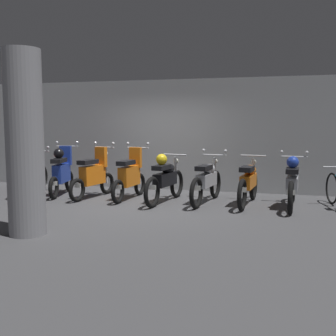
{
  "coord_description": "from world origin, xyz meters",
  "views": [
    {
      "loc": [
        2.79,
        -8.18,
        1.74
      ],
      "look_at": [
        0.48,
        0.44,
        0.75
      ],
      "focal_mm": 43.43,
      "sensor_mm": 36.0,
      "label": 1
    }
  ],
  "objects_px": {
    "motorbike_slot_1": "(62,172)",
    "motorbike_slot_2": "(94,175)",
    "motorbike_slot_0": "(30,172)",
    "motorbike_slot_7": "(292,182)",
    "motorbike_slot_5": "(207,181)",
    "motorbike_slot_6": "(248,182)",
    "motorbike_slot_4": "(165,179)",
    "support_pillar": "(25,144)",
    "motorbike_slot_3": "(130,176)"
  },
  "relations": [
    {
      "from": "motorbike_slot_0",
      "to": "motorbike_slot_7",
      "type": "height_order",
      "value": "same"
    },
    {
      "from": "motorbike_slot_1",
      "to": "motorbike_slot_6",
      "type": "bearing_deg",
      "value": -0.97
    },
    {
      "from": "motorbike_slot_0",
      "to": "support_pillar",
      "type": "relative_size",
      "value": 0.68
    },
    {
      "from": "motorbike_slot_2",
      "to": "motorbike_slot_5",
      "type": "xyz_separation_m",
      "value": [
        2.67,
        0.04,
        -0.04
      ]
    },
    {
      "from": "motorbike_slot_4",
      "to": "motorbike_slot_6",
      "type": "distance_m",
      "value": 1.79
    },
    {
      "from": "motorbike_slot_0",
      "to": "motorbike_slot_3",
      "type": "height_order",
      "value": "motorbike_slot_3"
    },
    {
      "from": "motorbike_slot_4",
      "to": "support_pillar",
      "type": "distance_m",
      "value": 3.48
    },
    {
      "from": "motorbike_slot_2",
      "to": "motorbike_slot_6",
      "type": "bearing_deg",
      "value": 0.97
    },
    {
      "from": "motorbike_slot_3",
      "to": "motorbike_slot_6",
      "type": "distance_m",
      "value": 2.67
    },
    {
      "from": "motorbike_slot_5",
      "to": "motorbike_slot_1",
      "type": "bearing_deg",
      "value": 178.39
    },
    {
      "from": "motorbike_slot_1",
      "to": "motorbike_slot_3",
      "type": "distance_m",
      "value": 1.79
    },
    {
      "from": "motorbike_slot_2",
      "to": "motorbike_slot_6",
      "type": "relative_size",
      "value": 0.85
    },
    {
      "from": "motorbike_slot_2",
      "to": "motorbike_slot_3",
      "type": "distance_m",
      "value": 0.89
    },
    {
      "from": "motorbike_slot_5",
      "to": "motorbike_slot_6",
      "type": "height_order",
      "value": "motorbike_slot_5"
    },
    {
      "from": "motorbike_slot_4",
      "to": "motorbike_slot_6",
      "type": "height_order",
      "value": "motorbike_slot_4"
    },
    {
      "from": "motorbike_slot_3",
      "to": "motorbike_slot_6",
      "type": "relative_size",
      "value": 0.86
    },
    {
      "from": "motorbike_slot_3",
      "to": "motorbike_slot_4",
      "type": "xyz_separation_m",
      "value": [
        0.89,
        -0.18,
        -0.0
      ]
    },
    {
      "from": "motorbike_slot_0",
      "to": "motorbike_slot_4",
      "type": "height_order",
      "value": "motorbike_slot_0"
    },
    {
      "from": "motorbike_slot_6",
      "to": "motorbike_slot_7",
      "type": "distance_m",
      "value": 0.89
    },
    {
      "from": "motorbike_slot_6",
      "to": "motorbike_slot_7",
      "type": "height_order",
      "value": "motorbike_slot_7"
    },
    {
      "from": "motorbike_slot_3",
      "to": "motorbike_slot_4",
      "type": "bearing_deg",
      "value": -11.29
    },
    {
      "from": "motorbike_slot_4",
      "to": "motorbike_slot_5",
      "type": "bearing_deg",
      "value": 10.46
    },
    {
      "from": "motorbike_slot_0",
      "to": "motorbike_slot_5",
      "type": "relative_size",
      "value": 1.0
    },
    {
      "from": "motorbike_slot_4",
      "to": "motorbike_slot_6",
      "type": "bearing_deg",
      "value": 6.07
    },
    {
      "from": "motorbike_slot_5",
      "to": "motorbike_slot_3",
      "type": "bearing_deg",
      "value": 179.6
    },
    {
      "from": "motorbike_slot_6",
      "to": "motorbike_slot_7",
      "type": "relative_size",
      "value": 1.0
    },
    {
      "from": "motorbike_slot_7",
      "to": "motorbike_slot_1",
      "type": "bearing_deg",
      "value": 178.33
    },
    {
      "from": "motorbike_slot_1",
      "to": "motorbike_slot_5",
      "type": "height_order",
      "value": "motorbike_slot_1"
    },
    {
      "from": "motorbike_slot_0",
      "to": "motorbike_slot_1",
      "type": "relative_size",
      "value": 1.17
    },
    {
      "from": "motorbike_slot_0",
      "to": "motorbike_slot_2",
      "type": "distance_m",
      "value": 1.8
    },
    {
      "from": "motorbike_slot_1",
      "to": "motorbike_slot_4",
      "type": "distance_m",
      "value": 2.69
    },
    {
      "from": "motorbike_slot_3",
      "to": "motorbike_slot_6",
      "type": "height_order",
      "value": "motorbike_slot_3"
    },
    {
      "from": "motorbike_slot_1",
      "to": "motorbike_slot_2",
      "type": "height_order",
      "value": "same"
    },
    {
      "from": "motorbike_slot_1",
      "to": "motorbike_slot_5",
      "type": "relative_size",
      "value": 0.86
    },
    {
      "from": "motorbike_slot_4",
      "to": "motorbike_slot_5",
      "type": "distance_m",
      "value": 0.91
    },
    {
      "from": "support_pillar",
      "to": "motorbike_slot_7",
      "type": "bearing_deg",
      "value": 37.9
    },
    {
      "from": "motorbike_slot_0",
      "to": "motorbike_slot_5",
      "type": "distance_m",
      "value": 4.46
    },
    {
      "from": "motorbike_slot_5",
      "to": "motorbike_slot_6",
      "type": "distance_m",
      "value": 0.89
    },
    {
      "from": "motorbike_slot_4",
      "to": "motorbike_slot_5",
      "type": "xyz_separation_m",
      "value": [
        0.89,
        0.17,
        -0.03
      ]
    },
    {
      "from": "motorbike_slot_2",
      "to": "motorbike_slot_4",
      "type": "relative_size",
      "value": 0.86
    },
    {
      "from": "motorbike_slot_1",
      "to": "motorbike_slot_7",
      "type": "bearing_deg",
      "value": -1.67
    },
    {
      "from": "motorbike_slot_7",
      "to": "motorbike_slot_4",
      "type": "bearing_deg",
      "value": -177.66
    },
    {
      "from": "motorbike_slot_6",
      "to": "motorbike_slot_0",
      "type": "bearing_deg",
      "value": 179.22
    },
    {
      "from": "motorbike_slot_3",
      "to": "motorbike_slot_7",
      "type": "distance_m",
      "value": 3.56
    },
    {
      "from": "motorbike_slot_1",
      "to": "motorbike_slot_7",
      "type": "distance_m",
      "value": 5.36
    },
    {
      "from": "motorbike_slot_0",
      "to": "motorbike_slot_3",
      "type": "distance_m",
      "value": 2.68
    },
    {
      "from": "motorbike_slot_3",
      "to": "support_pillar",
      "type": "bearing_deg",
      "value": -98.92
    },
    {
      "from": "motorbike_slot_1",
      "to": "motorbike_slot_2",
      "type": "relative_size",
      "value": 1.0
    },
    {
      "from": "motorbike_slot_0",
      "to": "motorbike_slot_6",
      "type": "relative_size",
      "value": 1.0
    },
    {
      "from": "motorbike_slot_0",
      "to": "support_pillar",
      "type": "xyz_separation_m",
      "value": [
        2.17,
        -3.32,
        0.9
      ]
    }
  ]
}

